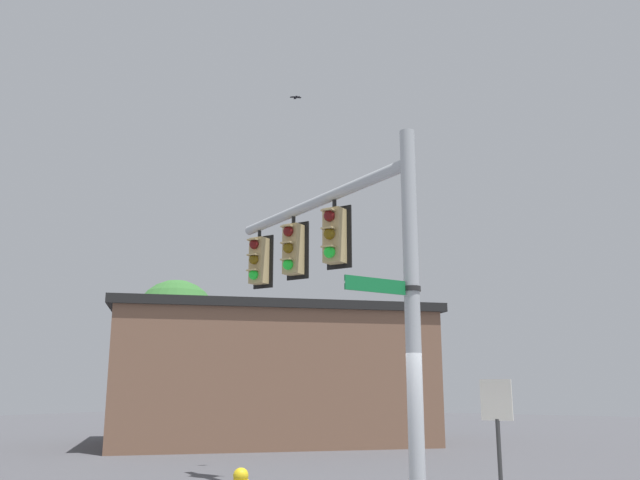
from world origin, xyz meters
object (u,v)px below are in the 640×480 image
bird_flying (296,97)px  historical_marker (497,419)px  traffic_light_mid_inner (293,249)px  traffic_light_nearest_pole (334,235)px  street_name_sign (392,287)px  traffic_light_mid_outer (258,260)px

bird_flying → historical_marker: bird_flying is taller
traffic_light_mid_inner → historical_marker: (-3.64, -1.51, -3.39)m
traffic_light_nearest_pole → bird_flying: (2.64, -2.49, 4.45)m
historical_marker → street_name_sign: bearing=82.3°
street_name_sign → bird_flying: 8.15m
street_name_sign → bird_flying: bird_flying is taller
bird_flying → street_name_sign: bearing=140.2°
traffic_light_mid_inner → street_name_sign: 3.90m
traffic_light_mid_inner → bird_flying: 4.98m
traffic_light_nearest_pole → bird_flying: bearing=-43.2°
traffic_light_mid_inner → street_name_sign: (-3.19, 1.85, -1.29)m
traffic_light_nearest_pole → street_name_sign: size_ratio=0.98×
traffic_light_mid_inner → bird_flying: (1.26, -1.86, 4.45)m
traffic_light_mid_inner → traffic_light_mid_outer: bearing=-24.2°
street_name_sign → historical_marker: bearing=-97.7°
traffic_light_mid_inner → street_name_sign: size_ratio=0.98×
traffic_light_nearest_pole → street_name_sign: traffic_light_nearest_pole is taller
traffic_light_mid_outer → street_name_sign: traffic_light_mid_outer is taller
traffic_light_mid_inner → historical_marker: size_ratio=0.62×
traffic_light_nearest_pole → street_name_sign: bearing=145.8°
traffic_light_nearest_pole → bird_flying: 5.74m
traffic_light_mid_inner → street_name_sign: traffic_light_mid_inner is taller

